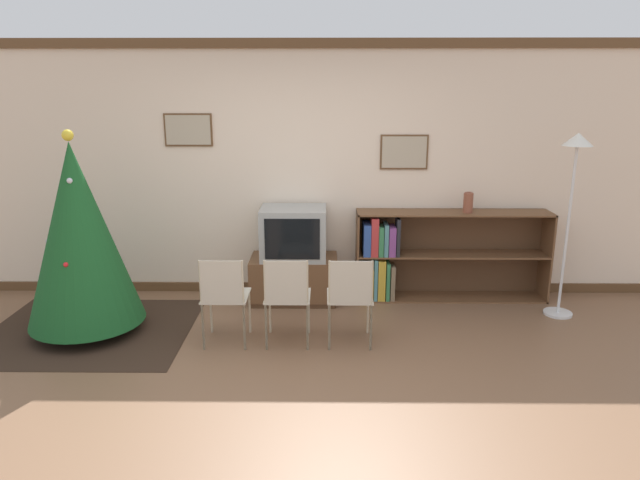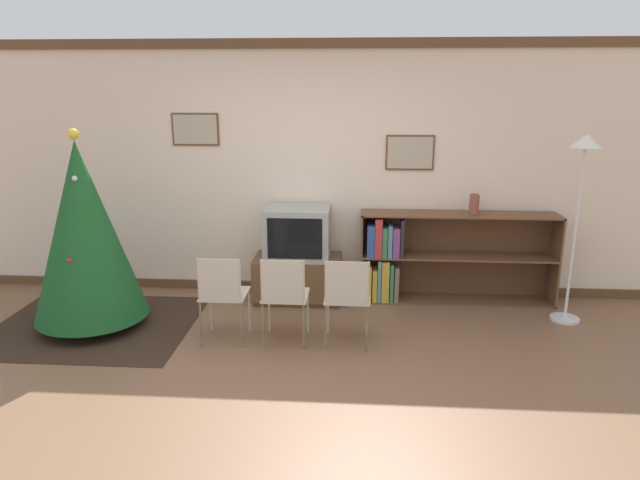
# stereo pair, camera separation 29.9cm
# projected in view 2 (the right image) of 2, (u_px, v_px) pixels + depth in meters

# --- Properties ---
(ground_plane) EXTENTS (24.00, 24.00, 0.00)m
(ground_plane) POSITION_uv_depth(u_px,v_px,m) (280.00, 386.00, 4.40)
(ground_plane) COLOR brown
(wall_back) EXTENTS (8.24, 0.11, 2.70)m
(wall_back) POSITION_uv_depth(u_px,v_px,m) (305.00, 171.00, 6.12)
(wall_back) COLOR beige
(wall_back) RESTS_ON ground_plane
(area_rug) EXTENTS (1.88, 1.60, 0.01)m
(area_rug) POSITION_uv_depth(u_px,v_px,m) (95.00, 325.00, 5.50)
(area_rug) COLOR #332319
(area_rug) RESTS_ON ground_plane
(christmas_tree) EXTENTS (1.04, 1.04, 1.87)m
(christmas_tree) POSITION_uv_depth(u_px,v_px,m) (84.00, 232.00, 5.25)
(christmas_tree) COLOR maroon
(christmas_tree) RESTS_ON area_rug
(tv_console) EXTENTS (0.92, 0.52, 0.48)m
(tv_console) POSITION_uv_depth(u_px,v_px,m) (298.00, 278.00, 6.10)
(tv_console) COLOR #4C311E
(tv_console) RESTS_ON ground_plane
(television) EXTENTS (0.68, 0.50, 0.54)m
(television) POSITION_uv_depth(u_px,v_px,m) (297.00, 233.00, 5.97)
(television) COLOR #9E9E99
(television) RESTS_ON tv_console
(folding_chair_left) EXTENTS (0.40, 0.40, 0.82)m
(folding_chair_left) POSITION_uv_depth(u_px,v_px,m) (222.00, 293.00, 5.02)
(folding_chair_left) COLOR #BCB29E
(folding_chair_left) RESTS_ON ground_plane
(folding_chair_center) EXTENTS (0.40, 0.40, 0.82)m
(folding_chair_center) POSITION_uv_depth(u_px,v_px,m) (284.00, 295.00, 4.98)
(folding_chair_center) COLOR #BCB29E
(folding_chair_center) RESTS_ON ground_plane
(folding_chair_right) EXTENTS (0.40, 0.40, 0.82)m
(folding_chair_right) POSITION_uv_depth(u_px,v_px,m) (347.00, 296.00, 4.94)
(folding_chair_right) COLOR #BCB29E
(folding_chair_right) RESTS_ON ground_plane
(bookshelf) EXTENTS (2.04, 0.36, 0.96)m
(bookshelf) POSITION_uv_depth(u_px,v_px,m) (425.00, 258.00, 6.04)
(bookshelf) COLOR brown
(bookshelf) RESTS_ON ground_plane
(vase) EXTENTS (0.10, 0.10, 0.21)m
(vase) POSITION_uv_depth(u_px,v_px,m) (474.00, 204.00, 5.82)
(vase) COLOR brown
(vase) RESTS_ON bookshelf
(standing_lamp) EXTENTS (0.28, 0.28, 1.81)m
(standing_lamp) POSITION_uv_depth(u_px,v_px,m) (581.00, 180.00, 5.27)
(standing_lamp) COLOR silver
(standing_lamp) RESTS_ON ground_plane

